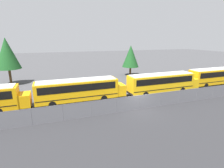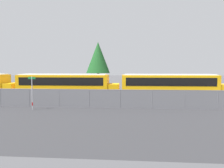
# 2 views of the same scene
# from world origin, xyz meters

# --- Properties ---
(ground_plane) EXTENTS (200.00, 200.00, 0.00)m
(ground_plane) POSITION_xyz_m (0.00, 0.00, 0.00)
(ground_plane) COLOR #424244
(road_strip) EXTENTS (149.20, 12.00, 0.01)m
(road_strip) POSITION_xyz_m (0.00, -6.00, 0.00)
(road_strip) COLOR #2B2B2D
(road_strip) RESTS_ON ground_plane
(fence) EXTENTS (115.27, 0.07, 1.82)m
(fence) POSITION_xyz_m (0.00, -0.00, 0.93)
(fence) COLOR #9EA0A5
(fence) RESTS_ON ground_plane
(school_bus_3) EXTENTS (12.28, 2.44, 3.17)m
(school_bus_3) POSITION_xyz_m (-6.40, 5.02, 1.87)
(school_bus_3) COLOR #EDA80F
(school_bus_3) RESTS_ON ground_plane
(school_bus_4) EXTENTS (12.28, 2.44, 3.17)m
(school_bus_4) POSITION_xyz_m (6.62, 4.58, 1.87)
(school_bus_4) COLOR yellow
(school_bus_4) RESTS_ON ground_plane
(school_bus_5) EXTENTS (12.28, 2.44, 3.17)m
(school_bus_5) POSITION_xyz_m (19.11, 5.30, 1.87)
(school_bus_5) COLOR #EDA80F
(school_bus_5) RESTS_ON ground_plane
(tree_0) EXTENTS (3.83, 3.83, 7.03)m
(tree_0) POSITION_xyz_m (7.97, 18.95, 4.52)
(tree_0) COLOR #51381E
(tree_0) RESTS_ON ground_plane
(tree_1) EXTENTS (4.40, 4.40, 8.71)m
(tree_1) POSITION_xyz_m (-17.11, 19.33, 5.82)
(tree_1) COLOR #51381E
(tree_1) RESTS_ON ground_plane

